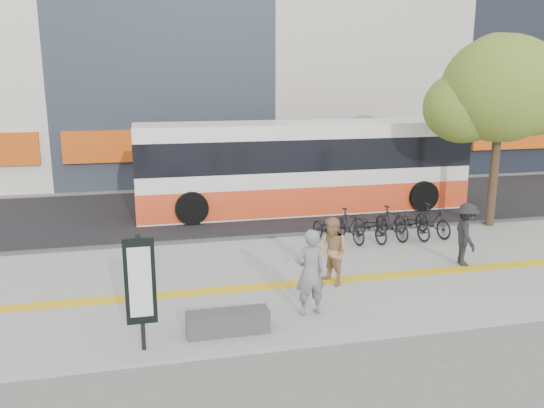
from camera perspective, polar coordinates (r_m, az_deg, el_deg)
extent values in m
plane|color=#62625E|center=(12.60, 6.49, -10.04)|extent=(120.00, 120.00, 0.00)
cube|color=gray|center=(13.90, 4.42, -7.55)|extent=(40.00, 7.00, 0.08)
cube|color=yellow|center=(13.44, 5.07, -8.10)|extent=(40.00, 0.45, 0.01)
cube|color=black|center=(20.87, -1.77, -0.51)|extent=(40.00, 8.00, 0.06)
cube|color=#3C3C3E|center=(17.08, 0.89, -3.45)|extent=(40.00, 0.25, 0.14)
cube|color=#DE5411|center=(25.81, 0.34, 6.55)|extent=(19.00, 0.50, 1.40)
cube|color=#3C3C3E|center=(10.82, -4.64, -12.25)|extent=(1.60, 0.45, 0.45)
cylinder|color=black|center=(10.11, -13.59, -9.06)|extent=(0.08, 0.08, 2.20)
cube|color=black|center=(10.03, -13.66, -7.90)|extent=(0.55, 0.08, 1.60)
cube|color=white|center=(9.98, -13.66, -8.00)|extent=(0.40, 0.02, 1.30)
cylinder|color=#3B291B|center=(19.46, 22.20, 2.49)|extent=(0.28, 0.28, 3.20)
ellipsoid|color=#547727|center=(19.19, 22.96, 11.09)|extent=(3.80, 3.80, 3.42)
ellipsoid|color=#547727|center=(19.06, 19.44, 9.55)|extent=(2.60, 2.60, 2.34)
ellipsoid|color=#547727|center=(19.42, 25.73, 9.66)|extent=(2.40, 2.40, 2.16)
ellipsoid|color=#547727|center=(20.02, 22.52, 13.46)|extent=(2.20, 2.20, 1.98)
cube|color=white|center=(20.47, 3.30, 3.98)|extent=(12.32, 2.57, 3.28)
cube|color=#F04720|center=(20.67, 3.26, 1.03)|extent=(12.34, 2.59, 1.03)
cube|color=black|center=(20.39, 3.32, 5.55)|extent=(12.34, 2.59, 1.13)
cylinder|color=black|center=(18.66, -8.42, -0.40)|extent=(1.13, 0.36, 1.13)
cylinder|color=black|center=(21.16, -9.02, 1.17)|extent=(1.13, 0.36, 1.13)
cylinder|color=black|center=(21.15, 15.54, 0.85)|extent=(1.13, 0.36, 1.13)
cylinder|color=black|center=(23.38, 12.56, 2.15)|extent=(1.13, 0.36, 1.13)
imported|color=black|center=(16.37, 5.84, -2.60)|extent=(0.92, 1.78, 0.89)
imported|color=black|center=(16.59, 8.12, -2.27)|extent=(0.79, 1.71, 0.99)
imported|color=black|center=(16.86, 10.31, -2.28)|extent=(0.92, 1.78, 0.89)
imported|color=black|center=(17.13, 12.45, -1.96)|extent=(0.79, 1.71, 0.99)
imported|color=black|center=(17.45, 14.50, -1.97)|extent=(0.92, 1.78, 0.89)
imported|color=black|center=(17.76, 16.50, -1.66)|extent=(0.79, 1.71, 0.99)
imported|color=black|center=(11.37, 3.99, -7.15)|extent=(0.73, 0.54, 1.85)
imported|color=tan|center=(13.04, 6.37, -4.98)|extent=(0.90, 0.99, 1.64)
imported|color=black|center=(15.19, 19.68, -3.02)|extent=(0.87, 1.20, 1.68)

